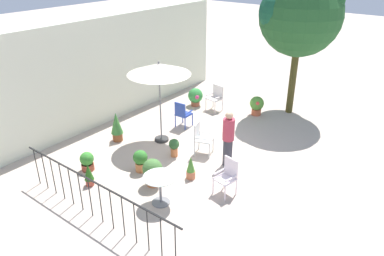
% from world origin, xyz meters
% --- Properties ---
extents(ground_plane, '(60.00, 60.00, 0.00)m').
position_xyz_m(ground_plane, '(0.00, 0.00, 0.00)').
color(ground_plane, '#B9A595').
extents(villa_facade, '(11.50, 0.30, 3.52)m').
position_xyz_m(villa_facade, '(0.00, 3.96, 1.76)').
color(villa_facade, silver).
rests_on(villa_facade, ground).
extents(terrace_railing, '(0.03, 4.91, 1.01)m').
position_xyz_m(terrace_railing, '(-3.65, 0.00, 0.68)').
color(terrace_railing, black).
rests_on(terrace_railing, ground).
extents(shade_tree, '(2.88, 2.75, 4.85)m').
position_xyz_m(shade_tree, '(4.68, -0.77, 3.49)').
color(shade_tree, '#48411C').
rests_on(shade_tree, ground).
extents(patio_umbrella_0, '(1.87, 1.87, 2.55)m').
position_xyz_m(patio_umbrella_0, '(0.04, 1.40, 2.30)').
color(patio_umbrella_0, '#2D2D2D').
rests_on(patio_umbrella_0, ground).
extents(cafe_table_0, '(0.79, 0.79, 0.74)m').
position_xyz_m(cafe_table_0, '(-2.35, -0.73, 0.52)').
color(cafe_table_0, silver).
rests_on(cafe_table_0, ground).
extents(patio_chair_0, '(0.49, 0.46, 0.91)m').
position_xyz_m(patio_chair_0, '(1.21, 1.50, 0.51)').
color(patio_chair_0, '#26409F').
rests_on(patio_chair_0, ground).
extents(patio_chair_1, '(0.51, 0.56, 0.93)m').
position_xyz_m(patio_chair_1, '(3.15, 1.47, 0.54)').
color(patio_chair_1, white).
rests_on(patio_chair_1, ground).
extents(patio_chair_2, '(0.51, 0.51, 0.93)m').
position_xyz_m(patio_chair_2, '(-1.04, -1.74, 0.52)').
color(patio_chair_2, white).
rests_on(patio_chair_2, ground).
extents(patio_chair_3, '(0.59, 0.61, 0.96)m').
position_xyz_m(patio_chair_3, '(0.15, -0.06, 0.55)').
color(patio_chair_3, silver).
rests_on(patio_chair_3, ground).
extents(potted_plant_0, '(0.39, 0.39, 0.62)m').
position_xyz_m(potted_plant_0, '(-1.63, 0.65, 0.34)').
color(potted_plant_0, '#BD7240').
rests_on(potted_plant_0, ground).
extents(potted_plant_1, '(0.24, 0.24, 0.65)m').
position_xyz_m(potted_plant_1, '(-1.08, -0.64, 0.31)').
color(potted_plant_1, '#C16C49').
rests_on(potted_plant_1, ground).
extents(potted_plant_2, '(0.57, 0.57, 0.69)m').
position_xyz_m(potted_plant_2, '(3.00, 2.31, 0.38)').
color(potted_plant_2, '#9D533A').
rests_on(potted_plant_2, ground).
extents(potted_plant_3, '(0.38, 0.38, 0.95)m').
position_xyz_m(potted_plant_3, '(-0.80, 2.49, 0.50)').
color(potted_plant_3, brown).
rests_on(potted_plant_3, ground).
extents(potted_plant_4, '(0.37, 0.37, 0.54)m').
position_xyz_m(potted_plant_4, '(-2.48, 1.83, 0.27)').
color(potted_plant_4, '#97432F').
rests_on(potted_plant_4, ground).
extents(potted_plant_5, '(0.51, 0.51, 0.70)m').
position_xyz_m(potted_plant_5, '(3.65, 0.03, 0.39)').
color(potted_plant_5, '#BE5A39').
rests_on(potted_plant_5, ground).
extents(potted_plant_6, '(0.24, 0.24, 0.62)m').
position_xyz_m(potted_plant_6, '(-2.91, 1.20, 0.33)').
color(potted_plant_6, '#B04735').
rests_on(potted_plant_6, ground).
extents(potted_plant_7, '(0.51, 0.51, 0.74)m').
position_xyz_m(potted_plant_7, '(-1.92, -0.08, 0.43)').
color(potted_plant_7, '#C66D3D').
rests_on(potted_plant_7, ground).
extents(potted_plant_8, '(0.31, 0.30, 0.55)m').
position_xyz_m(potted_plant_8, '(-0.46, 0.45, 0.32)').
color(potted_plant_8, '#CA7242').
rests_on(potted_plant_8, ground).
extents(standing_person, '(0.45, 0.45, 1.61)m').
position_xyz_m(standing_person, '(0.09, -1.02, 0.82)').
color(standing_person, '#33333D').
rests_on(standing_person, ground).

